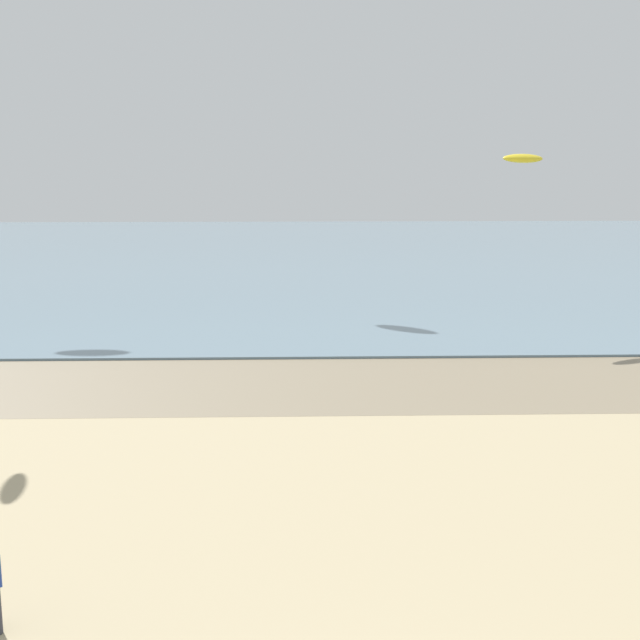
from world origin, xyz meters
The scene contains 3 objects.
wet_sand_strip centered at (0.00, 21.70, 0.00)m, with size 120.00×7.87×0.01m, color #84755B.
sea centered at (0.00, 60.63, 0.05)m, with size 160.00×70.00×0.10m, color slate.
kite_aloft_5 centered at (8.63, 30.62, 8.02)m, with size 2.22×0.71×0.35m, color yellow.
Camera 1 is at (-1.69, -9.13, 8.33)m, focal length 49.18 mm.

